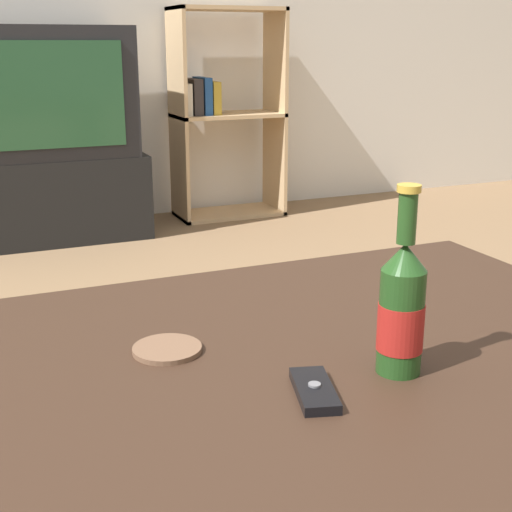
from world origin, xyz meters
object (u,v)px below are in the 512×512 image
at_px(television, 38,92).
at_px(beer_bottle, 402,309).
at_px(cell_phone, 314,390).
at_px(bookshelf, 222,111).
at_px(tv_stand, 47,197).

relative_size(television, beer_bottle, 3.19).
bearing_deg(beer_bottle, cell_phone, -173.17).
bearing_deg(cell_phone, television, 106.06).
xyz_separation_m(bookshelf, cell_phone, (-0.97, -2.93, -0.08)).
bearing_deg(bookshelf, cell_phone, -108.37).
distance_m(tv_stand, bookshelf, 1.04).
distance_m(tv_stand, cell_phone, 2.85).
bearing_deg(tv_stand, bookshelf, 5.85).
relative_size(tv_stand, bookshelf, 0.85).
xyz_separation_m(television, bookshelf, (0.97, 0.10, -0.13)).
distance_m(bookshelf, cell_phone, 3.09).
height_order(tv_stand, beer_bottle, beer_bottle).
distance_m(television, beer_bottle, 2.82).
relative_size(television, bookshelf, 0.77).
bearing_deg(tv_stand, television, -90.00).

